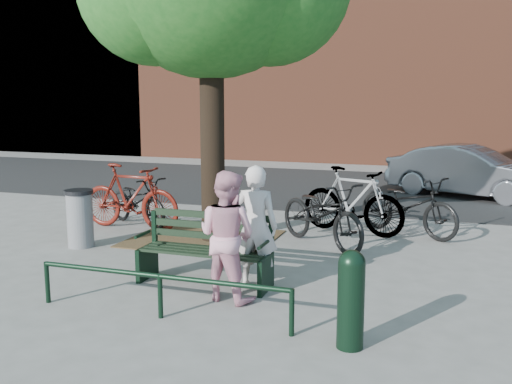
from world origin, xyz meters
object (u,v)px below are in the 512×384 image
(park_bench, at_px, (207,247))
(bicycle_c, at_px, (322,214))
(person_left, at_px, (255,227))
(person_right, at_px, (227,236))
(litter_bin, at_px, (80,218))
(parked_car, at_px, (469,172))
(bollard, at_px, (351,296))

(park_bench, bearing_deg, bicycle_c, 66.18)
(park_bench, height_order, bicycle_c, bicycle_c)
(park_bench, xyz_separation_m, person_left, (0.65, 0.07, 0.31))
(person_right, xyz_separation_m, litter_bin, (-3.16, 1.51, -0.31))
(parked_car, bearing_deg, bicycle_c, 179.00)
(parked_car, bearing_deg, park_bench, 178.72)
(person_right, xyz_separation_m, parked_car, (2.95, 8.50, -0.15))
(person_left, bearing_deg, person_right, 66.64)
(parked_car, bearing_deg, litter_bin, 160.66)
(person_right, xyz_separation_m, bollard, (1.64, -0.89, -0.26))
(person_right, relative_size, bollard, 1.59)
(parked_car, bearing_deg, bollard, -166.14)
(person_left, bearing_deg, parked_car, -114.49)
(bollard, bearing_deg, bicycle_c, 106.33)
(litter_bin, bearing_deg, bollard, -26.53)
(litter_bin, distance_m, parked_car, 9.29)
(person_left, bearing_deg, park_bench, 0.98)
(litter_bin, bearing_deg, person_right, -25.46)
(person_right, distance_m, parked_car, 9.00)
(bicycle_c, bearing_deg, person_left, -149.50)
(litter_bin, bearing_deg, parked_car, 48.80)
(bollard, distance_m, litter_bin, 5.37)
(park_bench, relative_size, bollard, 1.77)
(bollard, distance_m, parked_car, 9.48)
(bollard, relative_size, bicycle_c, 0.48)
(bollard, bearing_deg, parked_car, 82.00)
(litter_bin, distance_m, bicycle_c, 3.94)
(bollard, bearing_deg, person_right, 151.44)
(person_right, relative_size, litter_bin, 1.67)
(person_left, height_order, parked_car, person_left)
(park_bench, bearing_deg, parked_car, 66.86)
(park_bench, height_order, bollard, bollard)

